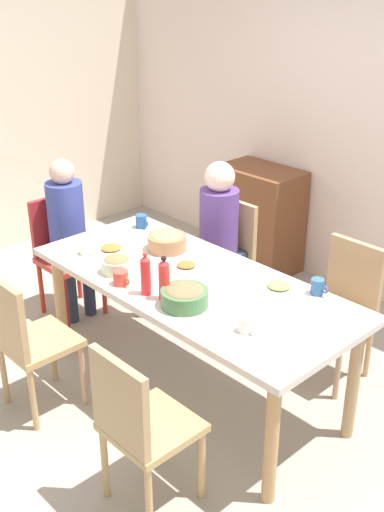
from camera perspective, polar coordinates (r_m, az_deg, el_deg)
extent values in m
plane|color=#A0988C|center=(4.07, 0.00, -11.93)|extent=(6.71, 6.71, 0.00)
cube|color=silver|center=(4.94, 16.91, 10.52)|extent=(5.84, 0.12, 2.60)
cube|color=silver|center=(3.67, 0.00, -2.41)|extent=(2.04, 0.89, 0.04)
cylinder|color=tan|center=(4.32, -11.86, -4.31)|extent=(0.07, 0.07, 0.74)
cylinder|color=tan|center=(3.16, 7.23, -16.39)|extent=(0.07, 0.07, 0.74)
cylinder|color=tan|center=(4.67, -4.69, -1.51)|extent=(0.07, 0.07, 0.74)
cylinder|color=tan|center=(3.62, 14.45, -10.98)|extent=(0.07, 0.07, 0.74)
cube|color=#B4352C|center=(4.76, -11.02, -0.45)|extent=(0.40, 0.40, 0.04)
cylinder|color=#B52F25|center=(5.07, -10.27, -1.58)|extent=(0.04, 0.04, 0.43)
cylinder|color=#B9331C|center=(4.91, -13.54, -2.78)|extent=(0.04, 0.04, 0.43)
cylinder|color=#B0342A|center=(4.81, -8.00, -2.90)|extent=(0.04, 0.04, 0.43)
cylinder|color=#AE2521|center=(4.65, -11.38, -4.23)|extent=(0.04, 0.04, 0.43)
cube|color=#AE282B|center=(4.81, -12.42, 2.76)|extent=(0.04, 0.38, 0.45)
cylinder|color=#292F4C|center=(4.81, -9.36, -2.85)|extent=(0.09, 0.09, 0.45)
cylinder|color=#29384F|center=(4.74, -10.95, -3.46)|extent=(0.09, 0.09, 0.45)
cube|color=#363847|center=(4.73, -11.07, 0.21)|extent=(0.30, 0.30, 0.10)
cylinder|color=#394599|center=(4.62, -11.38, 3.60)|extent=(0.27, 0.27, 0.50)
sphere|color=beige|center=(4.51, -11.73, 7.51)|extent=(0.18, 0.18, 0.18)
cube|color=tan|center=(4.61, 2.38, -0.86)|extent=(0.40, 0.40, 0.04)
cylinder|color=tan|center=(4.72, 5.26, -3.35)|extent=(0.04, 0.04, 0.43)
cylinder|color=tan|center=(4.92, 2.31, -1.99)|extent=(0.04, 0.04, 0.43)
cylinder|color=tan|center=(4.50, 2.36, -4.77)|extent=(0.04, 0.04, 0.43)
cylinder|color=tan|center=(4.71, -0.60, -3.28)|extent=(0.04, 0.04, 0.43)
cube|color=tan|center=(4.63, 3.99, 2.43)|extent=(0.38, 0.04, 0.45)
cylinder|color=#2D354B|center=(4.59, 2.17, -3.96)|extent=(0.09, 0.09, 0.45)
cylinder|color=navy|center=(4.69, 0.78, -3.28)|extent=(0.09, 0.09, 0.45)
cube|color=#2A3B4C|center=(4.58, 2.40, -0.18)|extent=(0.30, 0.30, 0.10)
cylinder|color=#5D3D8F|center=(4.47, 2.46, 3.15)|extent=(0.28, 0.28, 0.47)
sphere|color=beige|center=(4.35, 2.54, 7.21)|extent=(0.21, 0.21, 0.21)
cube|color=tan|center=(3.11, -3.65, -15.23)|extent=(0.40, 0.40, 0.04)
cylinder|color=tan|center=(3.29, -7.93, -18.04)|extent=(0.04, 0.04, 0.43)
cylinder|color=tan|center=(3.09, -3.94, -21.30)|extent=(0.04, 0.04, 0.43)
cylinder|color=tan|center=(3.44, -3.20, -15.51)|extent=(0.04, 0.04, 0.43)
cylinder|color=tan|center=(3.25, 0.91, -18.36)|extent=(0.04, 0.04, 0.43)
cube|color=tan|center=(2.88, -6.60, -13.19)|extent=(0.38, 0.04, 0.45)
cube|color=tan|center=(4.05, 12.82, -5.43)|extent=(0.40, 0.40, 0.04)
cylinder|color=tan|center=(4.22, 15.77, -8.04)|extent=(0.04, 0.04, 0.43)
cylinder|color=tan|center=(4.36, 11.99, -6.38)|extent=(0.04, 0.04, 0.43)
cylinder|color=tan|center=(3.97, 13.12, -9.99)|extent=(0.04, 0.04, 0.43)
cylinder|color=tan|center=(4.12, 9.21, -8.14)|extent=(0.04, 0.04, 0.43)
cube|color=tan|center=(4.07, 14.57, -1.65)|extent=(0.38, 0.04, 0.45)
cube|color=tan|center=(3.81, -13.69, -7.60)|extent=(0.40, 0.40, 0.04)
cylinder|color=tan|center=(4.00, -16.74, -10.15)|extent=(0.04, 0.04, 0.43)
cylinder|color=tan|center=(3.75, -14.25, -12.47)|extent=(0.04, 0.04, 0.43)
cylinder|color=tan|center=(4.13, -12.56, -8.45)|extent=(0.04, 0.04, 0.43)
cylinder|color=tan|center=(3.88, -9.87, -10.55)|extent=(0.04, 0.04, 0.43)
cube|color=tan|center=(3.62, -16.51, -5.44)|extent=(0.38, 0.04, 0.45)
cylinder|color=white|center=(4.04, -7.36, 0.51)|extent=(0.24, 0.24, 0.01)
ellipsoid|color=olive|center=(4.03, -7.37, 0.76)|extent=(0.13, 0.13, 0.02)
cylinder|color=white|center=(3.57, 7.90, -2.95)|extent=(0.24, 0.24, 0.01)
ellipsoid|color=#879B53|center=(3.57, 7.91, -2.67)|extent=(0.13, 0.13, 0.02)
cylinder|color=silver|center=(3.78, -0.53, -1.06)|extent=(0.21, 0.21, 0.01)
ellipsoid|color=#A3662E|center=(3.77, -0.53, -0.79)|extent=(0.11, 0.11, 0.02)
cylinder|color=beige|center=(3.75, -6.85, -0.88)|extent=(0.18, 0.18, 0.08)
ellipsoid|color=#B86F44|center=(3.74, -6.88, -0.32)|extent=(0.15, 0.15, 0.04)
cylinder|color=#437545|center=(3.36, -0.68, -3.82)|extent=(0.26, 0.26, 0.09)
ellipsoid|color=#B76948|center=(3.34, -0.68, -3.12)|extent=(0.21, 0.21, 0.04)
cylinder|color=#A16F4B|center=(4.02, -2.29, 1.24)|extent=(0.25, 0.25, 0.10)
ellipsoid|color=#8AA55F|center=(4.00, -2.30, 1.88)|extent=(0.20, 0.20, 0.04)
cylinder|color=#D34439|center=(3.61, -6.49, -1.97)|extent=(0.09, 0.09, 0.08)
torus|color=#CE5533|center=(3.57, -5.94, -2.27)|extent=(0.05, 0.01, 0.05)
cylinder|color=#326198|center=(3.55, 11.31, -2.74)|extent=(0.07, 0.07, 0.09)
torus|color=#35539E|center=(3.53, 11.95, -3.00)|extent=(0.05, 0.01, 0.05)
cylinder|color=white|center=(3.15, 4.89, -6.23)|extent=(0.07, 0.07, 0.08)
torus|color=white|center=(3.13, 5.56, -6.56)|extent=(0.05, 0.01, 0.05)
cylinder|color=white|center=(4.02, -9.55, 0.67)|extent=(0.09, 0.09, 0.07)
torus|color=white|center=(3.98, -9.10, 0.43)|extent=(0.05, 0.01, 0.05)
cylinder|color=#2A5794|center=(4.38, -4.64, 3.17)|extent=(0.08, 0.08, 0.09)
torus|color=#29569F|center=(4.34, -4.21, 2.99)|extent=(0.05, 0.01, 0.05)
cylinder|color=red|center=(3.46, -4.23, -1.92)|extent=(0.06, 0.06, 0.21)
cone|color=#E03A35|center=(3.41, -4.29, -0.13)|extent=(0.05, 0.05, 0.03)
cylinder|color=red|center=(3.40, -4.30, 0.17)|extent=(0.03, 0.03, 0.01)
cylinder|color=red|center=(3.41, -2.55, -2.34)|extent=(0.06, 0.06, 0.21)
cone|color=red|center=(3.35, -2.58, -0.51)|extent=(0.06, 0.06, 0.03)
cylinder|color=black|center=(3.34, -2.59, -0.20)|extent=(0.03, 0.03, 0.01)
cube|color=brown|center=(5.45, 6.10, 3.37)|extent=(0.70, 0.44, 0.90)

